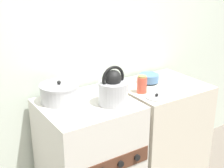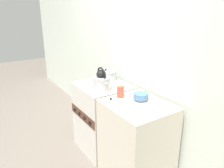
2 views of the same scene
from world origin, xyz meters
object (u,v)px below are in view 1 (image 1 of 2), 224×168
storage_jar (142,84)px  enamel_bowl (149,78)px  kettle (113,90)px  stove (89,159)px  cooking_pot (60,93)px  loose_pot_lid (157,97)px

storage_jar → enamel_bowl: bearing=36.5°
kettle → enamel_bowl: 0.51m
stove → enamel_bowl: bearing=7.9°
cooking_pot → storage_jar: cooking_pot is taller
stove → cooking_pot: cooking_pot is taller
kettle → storage_jar: size_ratio=2.04×
stove → loose_pot_lid: loose_pot_lid is taller
kettle → loose_pot_lid: bearing=-14.0°
kettle → cooking_pot: bearing=140.8°
stove → storage_jar: (0.43, -0.05, 0.51)m
enamel_bowl → loose_pot_lid: 0.31m
cooking_pot → storage_jar: (0.58, -0.18, -0.00)m
kettle → enamel_bowl: bearing=22.0°
loose_pot_lid → stove: bearing=158.3°
loose_pot_lid → kettle: bearing=166.0°
stove → loose_pot_lid: bearing=-21.7°
stove → kettle: bearing=-35.8°
cooking_pot → enamel_bowl: (0.75, -0.04, -0.02)m
cooking_pot → enamel_bowl: 0.75m
kettle → loose_pot_lid: kettle is taller
cooking_pot → loose_pot_lid: cooking_pot is taller
stove → loose_pot_lid: (0.46, -0.18, 0.45)m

